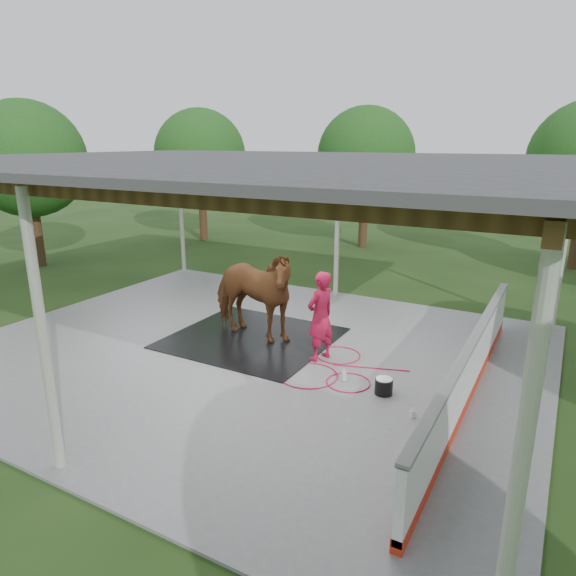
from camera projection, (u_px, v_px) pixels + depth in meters
The scene contains 12 objects.
ground at pixel (247, 352), 11.13m from camera, with size 100.00×100.00×0.00m, color #1E3814.
concrete_slab at pixel (247, 351), 11.12m from camera, with size 12.00×10.00×0.05m, color slate.
pavilion_structure at pixel (242, 164), 10.03m from camera, with size 12.60×10.60×4.05m.
dasher_board at pixel (470, 372), 8.81m from camera, with size 0.16×8.00×1.15m.
tree_belt at pixel (279, 172), 10.69m from camera, with size 28.00×28.00×5.80m.
rubber_mat at pixel (252, 338), 11.76m from camera, with size 3.50×3.28×0.03m, color black.
horse at pixel (251, 293), 11.46m from camera, with size 1.14×2.50×2.11m, color brown.
handler at pixel (320, 316), 10.41m from camera, with size 0.68×0.45×1.87m, color #AC1235.
wash_bucket at pixel (384, 386), 9.15m from camera, with size 0.32×0.32×0.30m.
soap_bottle_a at pixel (344, 375), 9.65m from camera, with size 0.10×0.10×0.26m, color silver.
soap_bottle_b at pixel (413, 413), 8.38m from camera, with size 0.08×0.08×0.18m, color #338CD8.
hose_coil at pixel (328, 370), 10.10m from camera, with size 2.25×2.22×0.02m.
Camera 1 is at (5.79, -8.57, 4.42)m, focal length 32.00 mm.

